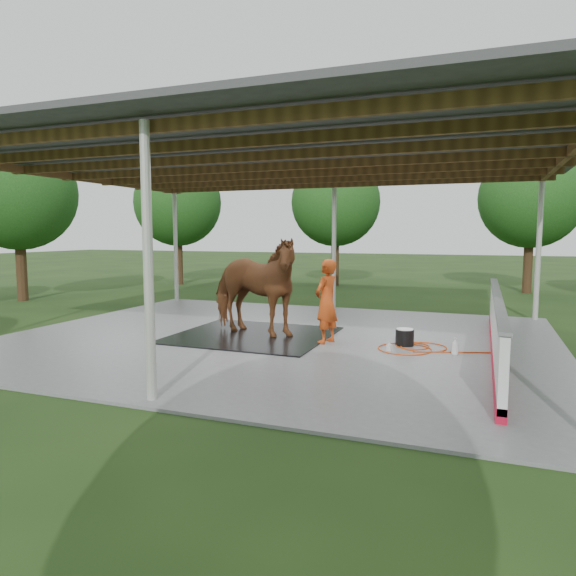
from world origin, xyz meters
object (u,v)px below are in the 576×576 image
(dasher_board, at_px, (496,326))
(handler, at_px, (326,301))
(horse, at_px, (252,286))
(wash_bucket, at_px, (405,337))

(dasher_board, distance_m, handler, 3.40)
(dasher_board, xyz_separation_m, horse, (-5.17, -0.05, 0.60))
(horse, bearing_deg, handler, -81.06)
(wash_bucket, bearing_deg, dasher_board, -4.57)
(horse, bearing_deg, wash_bucket, -73.25)
(horse, relative_size, wash_bucket, 6.88)
(dasher_board, relative_size, handler, 4.45)
(dasher_board, height_order, wash_bucket, dasher_board)
(wash_bucket, bearing_deg, horse, -176.80)
(wash_bucket, bearing_deg, handler, -168.26)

